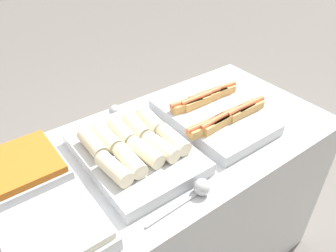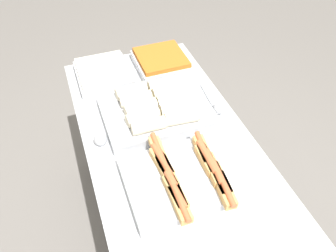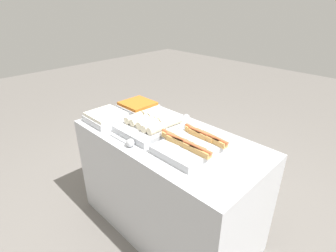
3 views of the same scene
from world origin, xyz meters
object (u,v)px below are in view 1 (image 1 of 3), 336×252
Objects in this scene: tray_hotdogs at (213,114)px; tray_side_front at (54,234)px; tray_side_back at (19,169)px; serving_spoon_near at (199,189)px; serving_spoon_far at (113,112)px; tray_wraps at (134,149)px.

tray_hotdogs is 1.74× the size of tray_side_front.
tray_side_back reaches higher than serving_spoon_near.
tray_hotdogs reaches higher than serving_spoon_far.
tray_side_back is at bearing 135.62° from serving_spoon_near.
tray_hotdogs is 1.91× the size of serving_spoon_near.
serving_spoon_near is at bearing -75.51° from tray_wraps.
tray_side_front is at bearing -90.00° from tray_side_back.
tray_side_back reaches higher than serving_spoon_far.
tray_side_front is at bearing 165.94° from serving_spoon_near.
tray_hotdogs is 0.40m from tray_wraps.
tray_hotdogs is at bearing 0.03° from tray_wraps.
tray_side_back is (0.00, 0.32, 0.00)m from tray_side_front.
tray_hotdogs is 2.00× the size of serving_spoon_far.
serving_spoon_near is at bearing -44.38° from tray_side_back.
tray_side_back is 1.10× the size of serving_spoon_near.
serving_spoon_near is (0.44, -0.43, -0.01)m from tray_side_back.
tray_hotdogs is 0.79m from tray_side_front.
tray_side_front and tray_side_back have the same top height.
tray_hotdogs is at bearing -40.52° from serving_spoon_far.
serving_spoon_near is (0.07, -0.28, -0.02)m from tray_wraps.
tray_side_back is 0.46m from serving_spoon_far.
tray_wraps reaches higher than tray_hotdogs.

